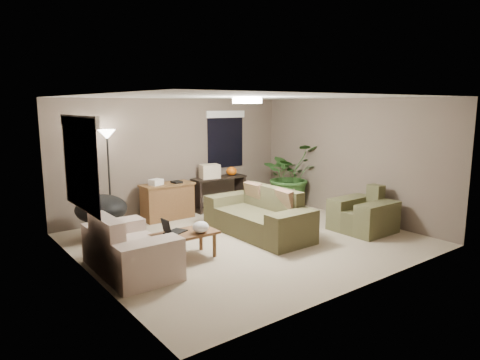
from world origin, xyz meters
TOP-DOWN VIEW (x-y plane):
  - room_shell at (0.00, 0.00)m, footprint 5.50×5.50m
  - main_sofa at (0.40, 0.14)m, footprint 0.95×2.20m
  - throw_pillows at (0.66, 0.14)m, footprint 0.30×1.37m
  - loveseat at (-2.26, -0.13)m, footprint 0.90×1.60m
  - armchair at (2.10, -0.91)m, footprint 0.95×1.00m
  - coffee_table at (-1.36, -0.17)m, footprint 1.00×0.55m
  - laptop at (-1.53, -0.07)m, footprint 0.39×0.34m
  - plastic_bag at (-1.16, -0.32)m, footprint 0.31×0.29m
  - desk at (-0.45, 2.12)m, footprint 1.10×0.50m
  - desk_papers at (-0.60, 2.11)m, footprint 0.69×0.30m
  - console_table at (0.89, 2.16)m, footprint 1.30×0.40m
  - pumpkin at (1.24, 2.16)m, footprint 0.30×0.30m
  - cardboard_box at (0.64, 2.16)m, footprint 0.47×0.39m
  - papasan_chair at (-2.03, 1.59)m, footprint 1.02×1.02m
  - floor_lamp at (-1.65, 2.16)m, footprint 0.32×0.32m
  - ceiling_fixture at (0.00, 0.00)m, footprint 0.50×0.50m
  - houseplant at (2.40, 1.43)m, footprint 1.34×1.49m
  - cat_scratching_post at (2.26, 1.14)m, footprint 0.32×0.32m
  - window_left at (-2.73, 0.30)m, footprint 0.05×1.56m
  - window_back at (1.30, 2.48)m, footprint 1.06×0.05m

SIDE VIEW (x-z plane):
  - cat_scratching_post at x=2.26m, z-range -0.04..0.46m
  - main_sofa at x=0.40m, z-range -0.13..0.72m
  - loveseat at x=-2.26m, z-range -0.13..0.72m
  - armchair at x=2.10m, z-range -0.13..0.72m
  - coffee_table at x=-1.36m, z-range 0.15..0.57m
  - desk at x=-0.45m, z-range 0.00..0.75m
  - console_table at x=0.89m, z-range 0.06..0.81m
  - papasan_chair at x=-2.03m, z-range 0.07..0.86m
  - laptop at x=-1.53m, z-range 0.36..0.60m
  - plastic_bag at x=-1.16m, z-range 0.42..0.60m
  - houseplant at x=2.40m, z-range 0.00..1.16m
  - throw_pillows at x=0.66m, z-range 0.42..0.88m
  - desk_papers at x=-0.60m, z-range 0.74..0.86m
  - pumpkin at x=1.24m, z-range 0.75..0.95m
  - cardboard_box at x=0.64m, z-range 0.75..1.06m
  - room_shell at x=0.00m, z-range -1.50..4.00m
  - floor_lamp at x=-1.65m, z-range 0.64..2.55m
  - window_left at x=-2.73m, z-range 1.12..2.45m
  - window_back at x=1.30m, z-range 1.12..2.45m
  - ceiling_fixture at x=0.00m, z-range 2.39..2.49m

